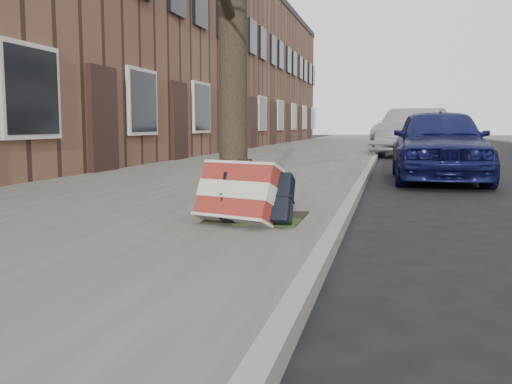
% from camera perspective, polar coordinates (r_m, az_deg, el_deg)
% --- Properties ---
extents(near_sidewalk, '(5.00, 70.00, 0.12)m').
position_cam_1_polar(near_sidewalk, '(19.18, 4.65, 3.86)').
color(near_sidewalk, slate).
rests_on(near_sidewalk, ground).
extents(house_near, '(6.80, 40.00, 7.00)m').
position_cam_1_polar(house_near, '(21.94, -10.68, 13.12)').
color(house_near, brown).
rests_on(house_near, ground).
extents(dirt_patch, '(0.85, 0.85, 0.02)m').
position_cam_1_polar(dirt_patch, '(5.34, 0.18, -2.53)').
color(dirt_patch, black).
rests_on(dirt_patch, near_sidewalk).
extents(suitcase_red, '(0.80, 0.60, 0.55)m').
position_cam_1_polar(suitcase_red, '(4.96, -1.82, -0.13)').
color(suitcase_red, maroon).
rests_on(suitcase_red, near_sidewalk).
extents(suitcase_navy, '(0.62, 0.37, 0.49)m').
position_cam_1_polar(suitcase_navy, '(4.93, 0.12, -0.54)').
color(suitcase_navy, black).
rests_on(suitcase_navy, near_sidewalk).
extents(car_near_front, '(1.63, 3.91, 1.32)m').
position_cam_1_polar(car_near_front, '(10.68, 17.76, 4.62)').
color(car_near_front, '#10134C').
rests_on(car_near_front, ground).
extents(car_near_mid, '(2.77, 4.96, 1.55)m').
position_cam_1_polar(car_near_mid, '(19.41, 15.55, 5.79)').
color(car_near_mid, '#969A9E').
rests_on(car_near_mid, ground).
extents(car_near_back, '(3.09, 4.96, 1.28)m').
position_cam_1_polar(car_near_back, '(27.67, 14.91, 5.71)').
color(car_near_back, '#3A3B40').
rests_on(car_near_back, ground).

